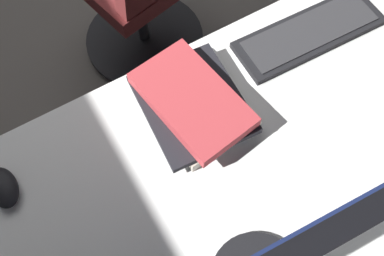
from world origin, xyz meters
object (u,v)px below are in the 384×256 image
at_px(drawer_pedestal, 212,227).
at_px(book_stack_near, 195,105).
at_px(mouse_main, 3,188).
at_px(keyboard_main, 309,33).

relative_size(drawer_pedestal, book_stack_near, 2.26).
bearing_deg(drawer_pedestal, mouse_main, -30.99).
relative_size(mouse_main, book_stack_near, 0.34).
xyz_separation_m(drawer_pedestal, keyboard_main, (-0.44, -0.25, 0.39)).
xyz_separation_m(mouse_main, book_stack_near, (-0.47, 0.05, 0.03)).
bearing_deg(keyboard_main, drawer_pedestal, 28.99).
distance_m(mouse_main, book_stack_near, 0.47).
bearing_deg(book_stack_near, drawer_pedestal, 75.00).
distance_m(drawer_pedestal, mouse_main, 0.63).
relative_size(keyboard_main, book_stack_near, 1.38).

